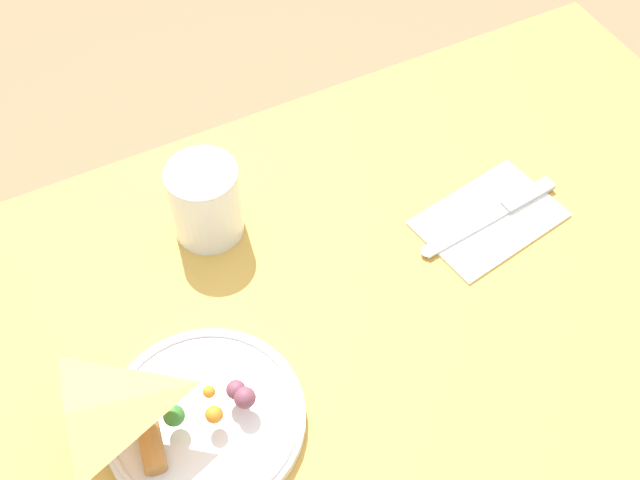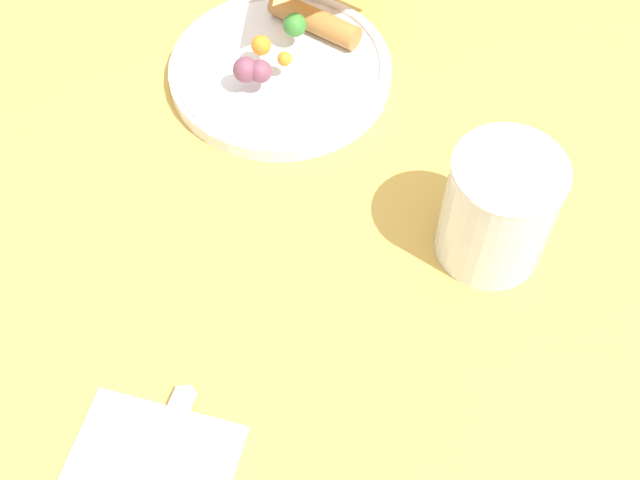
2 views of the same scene
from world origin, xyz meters
TOP-DOWN VIEW (x-y plane):
  - dining_table at (0.00, 0.00)m, footprint 1.24×0.73m
  - plate_pizza at (0.20, 0.04)m, footprint 0.22×0.22m
  - milk_glass at (0.09, -0.20)m, footprint 0.09×0.09m

SIDE VIEW (x-z plane):
  - dining_table at x=0.00m, z-range 0.26..0.97m
  - plate_pizza at x=0.20m, z-range 0.70..0.76m
  - milk_glass at x=0.09m, z-range 0.71..0.82m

